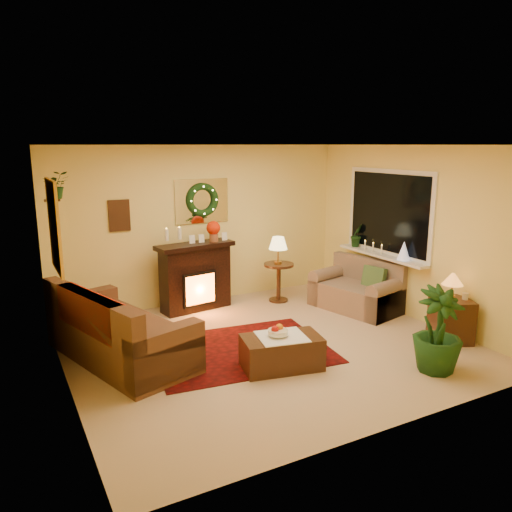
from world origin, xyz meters
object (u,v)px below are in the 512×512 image
fireplace (195,276)px  coffee_table (282,351)px  loveseat (356,284)px  sofa (120,326)px  end_table_square (451,322)px  side_table_round (279,282)px

fireplace → coffee_table: bearing=-95.4°
loveseat → coffee_table: size_ratio=1.48×
sofa → end_table_square: bearing=-37.4°
loveseat → coffee_table: 2.54m
sofa → end_table_square: (4.06, -1.51, -0.16)m
side_table_round → sofa: bearing=-159.3°
fireplace → loveseat: bearing=-35.8°
sofa → loveseat: sofa is taller
loveseat → end_table_square: (0.28, -1.65, -0.15)m
coffee_table → fireplace: bearing=104.0°
loveseat → end_table_square: loveseat is taller
side_table_round → coffee_table: side_table_round is taller
sofa → fireplace: (1.52, 1.35, 0.12)m
loveseat → coffee_table: bearing=-162.5°
sofa → end_table_square: size_ratio=3.64×
sofa → fireplace: 2.04m
side_table_round → loveseat: bearing=-47.6°
sofa → coffee_table: size_ratio=2.30×
fireplace → coffee_table: size_ratio=1.20×
fireplace → end_table_square: (2.55, -2.87, -0.28)m
side_table_round → end_table_square: bearing=-66.1°
fireplace → side_table_round: size_ratio=1.70×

